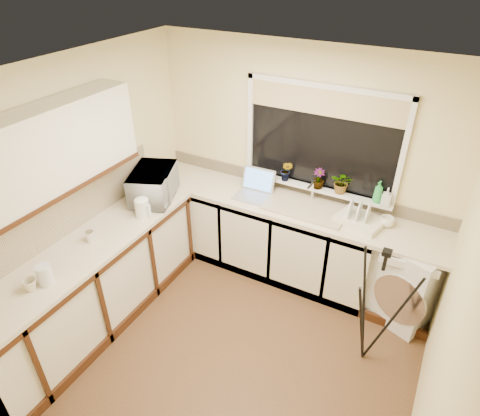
{
  "coord_description": "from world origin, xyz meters",
  "views": [
    {
      "loc": [
        1.31,
        -2.26,
        3.18
      ],
      "look_at": [
        -0.21,
        0.55,
        1.15
      ],
      "focal_mm": 31.32,
      "sensor_mm": 36.0,
      "label": 1
    }
  ],
  "objects_px": {
    "steel_jar": "(90,236)",
    "plant_c": "(319,179)",
    "plant_d": "(342,182)",
    "cup_left": "(30,285)",
    "plant_b": "(286,171)",
    "soap_bottle_green": "(378,192)",
    "cup_back": "(387,222)",
    "microwave": "(154,184)",
    "laptop": "(255,189)",
    "washing_machine": "(406,277)",
    "kettle": "(142,208)",
    "tripod": "(374,309)",
    "glass_jug": "(45,275)",
    "soap_bottle_clear": "(387,197)",
    "dish_rack": "(360,221)"
  },
  "relations": [
    {
      "from": "cup_left",
      "to": "plant_d",
      "type": "bearing_deg",
      "value": 53.43
    },
    {
      "from": "soap_bottle_green",
      "to": "plant_d",
      "type": "bearing_deg",
      "value": 178.45
    },
    {
      "from": "steel_jar",
      "to": "plant_d",
      "type": "relative_size",
      "value": 0.44
    },
    {
      "from": "kettle",
      "to": "steel_jar",
      "type": "distance_m",
      "value": 0.57
    },
    {
      "from": "plant_b",
      "to": "plant_c",
      "type": "height_order",
      "value": "plant_b"
    },
    {
      "from": "dish_rack",
      "to": "tripod",
      "type": "height_order",
      "value": "tripod"
    },
    {
      "from": "kettle",
      "to": "glass_jug",
      "type": "relative_size",
      "value": 1.07
    },
    {
      "from": "plant_d",
      "to": "soap_bottle_clear",
      "type": "height_order",
      "value": "plant_d"
    },
    {
      "from": "plant_d",
      "to": "kettle",
      "type": "bearing_deg",
      "value": -145.93
    },
    {
      "from": "glass_jug",
      "to": "soap_bottle_clear",
      "type": "bearing_deg",
      "value": 45.84
    },
    {
      "from": "dish_rack",
      "to": "soap_bottle_green",
      "type": "bearing_deg",
      "value": 82.95
    },
    {
      "from": "washing_machine",
      "to": "plant_b",
      "type": "bearing_deg",
      "value": -167.41
    },
    {
      "from": "cup_left",
      "to": "dish_rack",
      "type": "bearing_deg",
      "value": 46.49
    },
    {
      "from": "kettle",
      "to": "steel_jar",
      "type": "xyz_separation_m",
      "value": [
        -0.15,
        -0.55,
        -0.04
      ]
    },
    {
      "from": "soap_bottle_green",
      "to": "cup_back",
      "type": "relative_size",
      "value": 1.78
    },
    {
      "from": "cup_left",
      "to": "washing_machine",
      "type": "bearing_deg",
      "value": 39.8
    },
    {
      "from": "glass_jug",
      "to": "soap_bottle_clear",
      "type": "relative_size",
      "value": 0.93
    },
    {
      "from": "soap_bottle_green",
      "to": "cup_left",
      "type": "distance_m",
      "value": 3.14
    },
    {
      "from": "tripod",
      "to": "cup_left",
      "type": "xyz_separation_m",
      "value": [
        -2.37,
        -1.36,
        0.34
      ]
    },
    {
      "from": "tripod",
      "to": "washing_machine",
      "type": "bearing_deg",
      "value": 67.96
    },
    {
      "from": "plant_d",
      "to": "plant_b",
      "type": "bearing_deg",
      "value": -177.3
    },
    {
      "from": "microwave",
      "to": "cup_left",
      "type": "distance_m",
      "value": 1.57
    },
    {
      "from": "glass_jug",
      "to": "cup_back",
      "type": "bearing_deg",
      "value": 43.39
    },
    {
      "from": "cup_back",
      "to": "cup_left",
      "type": "height_order",
      "value": "cup_back"
    },
    {
      "from": "plant_b",
      "to": "plant_c",
      "type": "xyz_separation_m",
      "value": [
        0.35,
        0.01,
        -0.01
      ]
    },
    {
      "from": "washing_machine",
      "to": "laptop",
      "type": "relative_size",
      "value": 2.34
    },
    {
      "from": "kettle",
      "to": "cup_back",
      "type": "height_order",
      "value": "kettle"
    },
    {
      "from": "microwave",
      "to": "soap_bottle_green",
      "type": "distance_m",
      "value": 2.25
    },
    {
      "from": "plant_b",
      "to": "soap_bottle_green",
      "type": "height_order",
      "value": "plant_b"
    },
    {
      "from": "soap_bottle_clear",
      "to": "kettle",
      "type": "bearing_deg",
      "value": -152.64
    },
    {
      "from": "steel_jar",
      "to": "cup_back",
      "type": "height_order",
      "value": "steel_jar"
    },
    {
      "from": "soap_bottle_green",
      "to": "cup_back",
      "type": "distance_m",
      "value": 0.3
    },
    {
      "from": "plant_c",
      "to": "plant_d",
      "type": "xyz_separation_m",
      "value": [
        0.24,
        0.02,
        0.01
      ]
    },
    {
      "from": "microwave",
      "to": "soap_bottle_clear",
      "type": "height_order",
      "value": "soap_bottle_clear"
    },
    {
      "from": "steel_jar",
      "to": "microwave",
      "type": "height_order",
      "value": "microwave"
    },
    {
      "from": "dish_rack",
      "to": "plant_c",
      "type": "xyz_separation_m",
      "value": [
        -0.51,
        0.21,
        0.22
      ]
    },
    {
      "from": "microwave",
      "to": "cup_back",
      "type": "bearing_deg",
      "value": -96.72
    },
    {
      "from": "dish_rack",
      "to": "plant_c",
      "type": "height_order",
      "value": "plant_c"
    },
    {
      "from": "microwave",
      "to": "plant_d",
      "type": "xyz_separation_m",
      "value": [
        1.75,
        0.78,
        0.11
      ]
    },
    {
      "from": "plant_d",
      "to": "cup_left",
      "type": "distance_m",
      "value": 2.92
    },
    {
      "from": "dish_rack",
      "to": "soap_bottle_clear",
      "type": "height_order",
      "value": "soap_bottle_clear"
    },
    {
      "from": "kettle",
      "to": "cup_back",
      "type": "relative_size",
      "value": 1.45
    },
    {
      "from": "soap_bottle_green",
      "to": "cup_back",
      "type": "bearing_deg",
      "value": -44.2
    },
    {
      "from": "laptop",
      "to": "glass_jug",
      "type": "height_order",
      "value": "laptop"
    },
    {
      "from": "laptop",
      "to": "washing_machine",
      "type": "bearing_deg",
      "value": -2.55
    },
    {
      "from": "steel_jar",
      "to": "plant_c",
      "type": "distance_m",
      "value": 2.27
    },
    {
      "from": "tripod",
      "to": "soap_bottle_green",
      "type": "distance_m",
      "value": 1.15
    },
    {
      "from": "cup_back",
      "to": "kettle",
      "type": "bearing_deg",
      "value": -155.98
    },
    {
      "from": "steel_jar",
      "to": "cup_back",
      "type": "xyz_separation_m",
      "value": [
        2.3,
        1.5,
        -0.0
      ]
    },
    {
      "from": "cup_left",
      "to": "kettle",
      "type": "bearing_deg",
      "value": 85.62
    }
  ]
}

